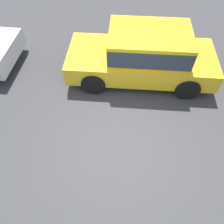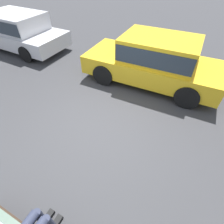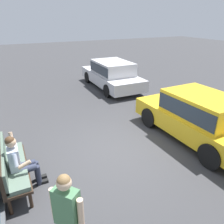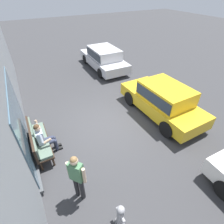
% 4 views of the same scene
% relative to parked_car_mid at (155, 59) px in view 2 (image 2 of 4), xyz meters
% --- Properties ---
extents(ground_plane, '(60.00, 60.00, 0.00)m').
position_rel_parked_car_mid_xyz_m(ground_plane, '(0.51, 2.50, -0.82)').
color(ground_plane, '#38383A').
extents(parked_car_mid, '(4.24, 1.91, 1.51)m').
position_rel_parked_car_mid_xyz_m(parked_car_mid, '(0.00, 0.00, 0.00)').
color(parked_car_mid, gold).
rests_on(parked_car_mid, ground_plane).
extents(parked_car_far, '(4.56, 1.97, 1.44)m').
position_rel_parked_car_mid_xyz_m(parked_car_far, '(6.13, -0.03, -0.04)').
color(parked_car_far, silver).
rests_on(parked_car_far, ground_plane).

